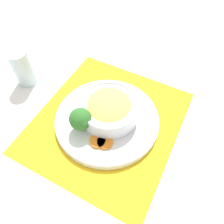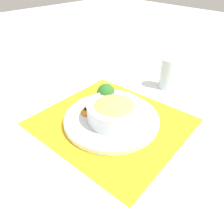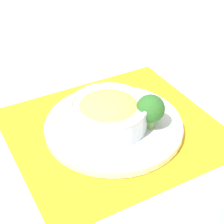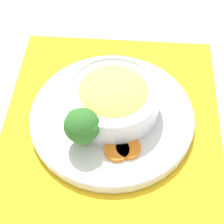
# 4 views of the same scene
# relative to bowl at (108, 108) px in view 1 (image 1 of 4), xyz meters

# --- Properties ---
(ground_plane) EXTENTS (4.00, 4.00, 0.00)m
(ground_plane) POSITION_rel_bowl_xyz_m (-0.00, 0.01, -0.05)
(ground_plane) COLOR white
(placemat) EXTENTS (0.45, 0.49, 0.00)m
(placemat) POSITION_rel_bowl_xyz_m (-0.00, 0.01, -0.05)
(placemat) COLOR yellow
(placemat) RESTS_ON ground_plane
(plate) EXTENTS (0.31, 0.31, 0.02)m
(plate) POSITION_rel_bowl_xyz_m (-0.00, 0.01, -0.04)
(plate) COLOR silver
(plate) RESTS_ON placemat
(bowl) EXTENTS (0.17, 0.17, 0.07)m
(bowl) POSITION_rel_bowl_xyz_m (0.00, 0.00, 0.00)
(bowl) COLOR silver
(bowl) RESTS_ON plate
(broccoli_floret) EXTENTS (0.06, 0.06, 0.08)m
(broccoli_floret) POSITION_rel_bowl_xyz_m (0.04, 0.08, 0.01)
(broccoli_floret) COLOR #84AD5B
(broccoli_floret) RESTS_ON plate
(carrot_slice_near) EXTENTS (0.04, 0.04, 0.01)m
(carrot_slice_near) POSITION_rel_bowl_xyz_m (-0.03, 0.09, -0.03)
(carrot_slice_near) COLOR orange
(carrot_slice_near) RESTS_ON plate
(carrot_slice_middle) EXTENTS (0.04, 0.04, 0.01)m
(carrot_slice_middle) POSITION_rel_bowl_xyz_m (-0.04, 0.08, -0.03)
(carrot_slice_middle) COLOR orange
(carrot_slice_middle) RESTS_ON plate
(water_glass) EXTENTS (0.06, 0.06, 0.12)m
(water_glass) POSITION_rel_bowl_xyz_m (0.32, 0.02, 0.00)
(water_glass) COLOR silver
(water_glass) RESTS_ON ground_plane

